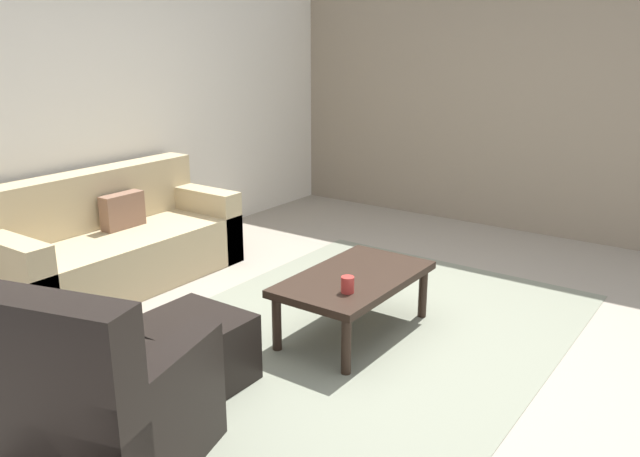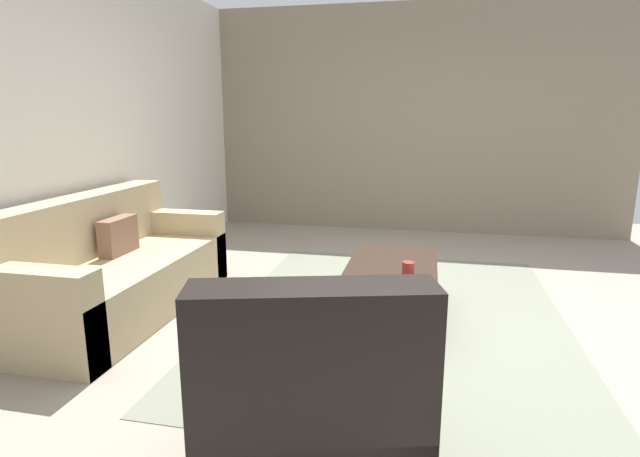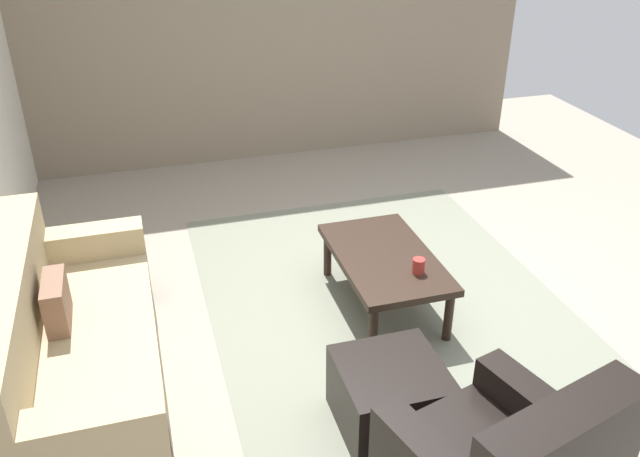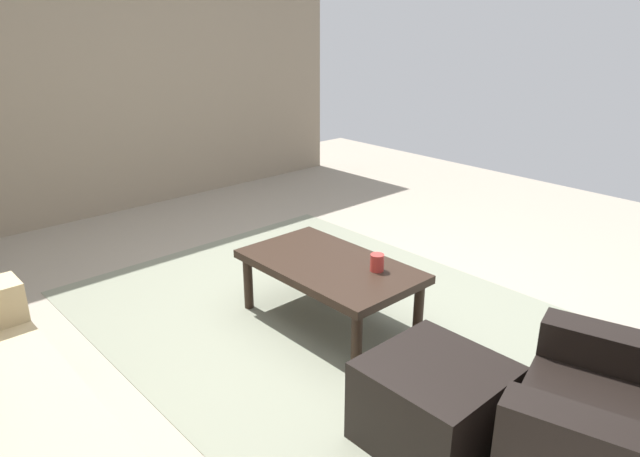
{
  "view_description": "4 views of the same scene",
  "coord_description": "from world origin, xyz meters",
  "px_view_note": "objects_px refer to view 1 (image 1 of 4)",
  "views": [
    {
      "loc": [
        -3.34,
        -2.07,
        1.91
      ],
      "look_at": [
        -0.21,
        0.16,
        0.75
      ],
      "focal_mm": 35.99,
      "sensor_mm": 36.0,
      "label": 1
    },
    {
      "loc": [
        -3.58,
        -0.21,
        1.47
      ],
      "look_at": [
        -0.05,
        0.56,
        0.65
      ],
      "focal_mm": 28.35,
      "sensor_mm": 36.0,
      "label": 2
    },
    {
      "loc": [
        -3.64,
        1.55,
        2.73
      ],
      "look_at": [
        0.02,
        0.47,
        0.66
      ],
      "focal_mm": 37.35,
      "sensor_mm": 36.0,
      "label": 3
    },
    {
      "loc": [
        -2.33,
        2.2,
        1.82
      ],
      "look_at": [
        -0.14,
        0.21,
        0.71
      ],
      "focal_mm": 32.26,
      "sensor_mm": 36.0,
      "label": 4
    }
  ],
  "objects_px": {
    "armchair_leather": "(93,414)",
    "cup": "(348,285)",
    "ottoman": "(192,352)",
    "coffee_table": "(354,282)",
    "couch_main": "(110,246)"
  },
  "relations": [
    {
      "from": "armchair_leather",
      "to": "ottoman",
      "type": "height_order",
      "value": "armchair_leather"
    },
    {
      "from": "coffee_table",
      "to": "cup",
      "type": "height_order",
      "value": "cup"
    },
    {
      "from": "armchair_leather",
      "to": "cup",
      "type": "bearing_deg",
      "value": -10.14
    },
    {
      "from": "armchair_leather",
      "to": "coffee_table",
      "type": "relative_size",
      "value": 0.9
    },
    {
      "from": "armchair_leather",
      "to": "cup",
      "type": "distance_m",
      "value": 1.65
    },
    {
      "from": "ottoman",
      "to": "cup",
      "type": "bearing_deg",
      "value": -31.98
    },
    {
      "from": "couch_main",
      "to": "armchair_leather",
      "type": "bearing_deg",
      "value": -128.78
    },
    {
      "from": "couch_main",
      "to": "cup",
      "type": "distance_m",
      "value": 2.22
    },
    {
      "from": "armchair_leather",
      "to": "coffee_table",
      "type": "xyz_separation_m",
      "value": [
        1.89,
        -0.16,
        0.05
      ]
    },
    {
      "from": "cup",
      "to": "ottoman",
      "type": "bearing_deg",
      "value": 148.02
    },
    {
      "from": "armchair_leather",
      "to": "ottoman",
      "type": "distance_m",
      "value": 0.83
    },
    {
      "from": "coffee_table",
      "to": "ottoman",
      "type": "bearing_deg",
      "value": 160.49
    },
    {
      "from": "couch_main",
      "to": "coffee_table",
      "type": "height_order",
      "value": "couch_main"
    },
    {
      "from": "armchair_leather",
      "to": "ottoman",
      "type": "relative_size",
      "value": 1.76
    },
    {
      "from": "armchair_leather",
      "to": "cup",
      "type": "xyz_separation_m",
      "value": [
        1.62,
        -0.29,
        0.15
      ]
    }
  ]
}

